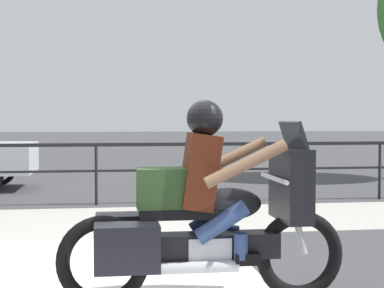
# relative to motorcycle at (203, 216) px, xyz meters

# --- Properties ---
(sidewalk_band) EXTENTS (44.00, 2.40, 0.01)m
(sidewalk_band) POSITION_rel_motorcycle_xyz_m (-0.95, 3.91, -0.70)
(sidewalk_band) COLOR #B7B2A8
(sidewalk_band) RESTS_ON ground
(fence_railing) EXTENTS (36.00, 0.05, 1.06)m
(fence_railing) POSITION_rel_motorcycle_xyz_m (-0.95, 5.51, 0.13)
(fence_railing) COLOR black
(fence_railing) RESTS_ON ground
(motorcycle) EXTENTS (2.31, 0.76, 1.62)m
(motorcycle) POSITION_rel_motorcycle_xyz_m (0.00, 0.00, 0.00)
(motorcycle) COLOR black
(motorcycle) RESTS_ON ground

